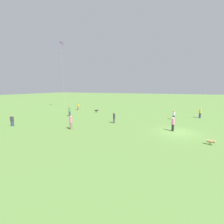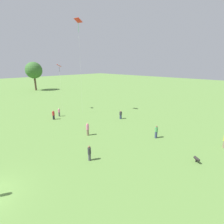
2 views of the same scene
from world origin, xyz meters
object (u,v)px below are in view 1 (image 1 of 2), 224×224
at_px(person_4, 71,123).
at_px(person_7, 114,118).
at_px(dog_0, 97,110).
at_px(person_0, 174,115).
at_px(person_2, 173,124).
at_px(person_10, 200,113).
at_px(person_9, 78,107).
at_px(person_1, 70,112).
at_px(dog_1, 211,141).
at_px(kite_2, 62,46).
at_px(person_3, 12,121).

xyz_separation_m(person_4, person_7, (-4.05, -5.46, -0.07)).
bearing_deg(dog_0, person_0, 31.51).
bearing_deg(person_2, person_10, 66.61).
distance_m(person_0, person_9, 22.23).
distance_m(person_1, dog_1, 23.18).
xyz_separation_m(person_4, kite_2, (14.66, -16.53, 15.04)).
distance_m(person_2, person_9, 24.39).
xyz_separation_m(person_2, person_9, (21.89, -10.76, -0.05)).
relative_size(person_9, kite_2, 0.10).
bearing_deg(person_2, kite_2, 155.28).
bearing_deg(person_9, dog_1, -86.72).
bearing_deg(person_7, dog_1, 178.45).
height_order(person_3, person_10, person_10).
xyz_separation_m(person_9, kite_2, (5.38, -1.50, 15.11)).
xyz_separation_m(person_0, person_7, (8.68, 6.46, 0.08)).
bearing_deg(person_10, dog_0, 166.85).
bearing_deg(person_7, person_1, 8.96).
bearing_deg(person_0, person_1, -179.81).
height_order(person_4, dog_0, person_4).
distance_m(person_0, person_1, 19.26).
relative_size(person_2, person_9, 1.03).
distance_m(person_1, person_7, 10.28).
bearing_deg(dog_1, kite_2, -98.61).
height_order(person_2, person_9, person_2).
height_order(person_0, kite_2, kite_2).
bearing_deg(person_10, kite_2, 160.68).
relative_size(person_0, person_1, 0.88).
distance_m(person_3, dog_1, 25.28).
relative_size(person_2, dog_0, 2.35).
bearing_deg(person_3, person_9, -47.52).
xyz_separation_m(person_0, person_2, (0.12, 7.65, 0.13)).
relative_size(person_0, person_7, 0.93).
bearing_deg(person_10, person_4, -155.46).
bearing_deg(dog_0, person_7, -9.80).
height_order(person_3, person_9, person_9).
distance_m(person_4, person_9, 17.67).
xyz_separation_m(person_1, person_7, (-10.07, 2.03, -0.03)).
distance_m(person_2, person_4, 13.31).
height_order(person_0, person_2, person_2).
relative_size(person_7, person_10, 0.98).
bearing_deg(person_4, person_3, -138.03).
relative_size(kite_2, dog_0, 22.04).
bearing_deg(person_7, person_2, -167.55).
distance_m(person_9, person_10, 26.48).
bearing_deg(dog_1, person_9, -100.85).
relative_size(person_7, kite_2, 0.10).
bearing_deg(dog_1, person_1, -88.53).
relative_size(person_7, dog_1, 2.16).
relative_size(person_1, person_7, 1.05).
xyz_separation_m(person_1, person_2, (-18.63, 3.23, 0.02)).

